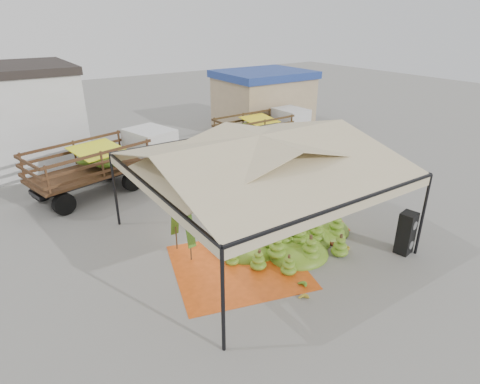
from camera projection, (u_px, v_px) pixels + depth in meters
ground at (258, 238)px, 15.22m from camera, size 90.00×90.00×0.00m
canopy_tent at (259, 155)px, 13.88m from camera, size 8.10×8.10×4.00m
building_tan at (263, 99)px, 29.34m from camera, size 6.30×5.30×4.10m
tarp_left at (238, 266)px, 13.49m from camera, size 5.13×4.99×0.01m
tarp_right at (283, 209)px, 17.49m from camera, size 5.90×6.00×0.01m
banana_heap at (289, 224)px, 14.91m from camera, size 6.92×6.32×1.21m
hand_yellow_a at (344, 248)px, 14.35m from camera, size 0.59×0.54×0.22m
hand_yellow_b at (304, 298)px, 11.85m from camera, size 0.54×0.53×0.19m
hand_red_a at (331, 244)px, 14.62m from camera, size 0.42×0.35×0.18m
hand_red_b at (328, 244)px, 14.61m from camera, size 0.48×0.42×0.20m
hand_green at (301, 284)px, 12.42m from camera, size 0.46×0.38×0.21m
hanging_bunches at (295, 169)px, 14.55m from camera, size 4.74×0.24×0.20m
speaker_stack at (406, 233)px, 13.99m from camera, size 0.65×0.59×1.55m
banana_leaves at (181, 256)px, 14.09m from camera, size 0.96×1.36×3.70m
vendor at (209, 177)px, 18.52m from camera, size 0.76×0.63×1.77m
truck_left at (112, 158)px, 19.16m from camera, size 7.43×4.08×2.42m
truck_right at (267, 126)px, 25.23m from camera, size 6.37×2.42×2.16m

